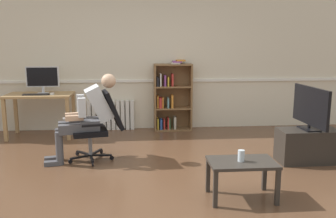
{
  "coord_description": "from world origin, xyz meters",
  "views": [
    {
      "loc": [
        -0.27,
        -4.21,
        1.66
      ],
      "look_at": [
        0.15,
        0.85,
        0.7
      ],
      "focal_mm": 38.62,
      "sensor_mm": 36.0,
      "label": 1
    }
  ],
  "objects_px": {
    "tv_screen": "(311,107)",
    "coffee_table": "(242,167)",
    "keyboard": "(36,94)",
    "drinking_glass": "(241,156)",
    "office_chair": "(100,123)",
    "radiator": "(111,115)",
    "tv_stand": "(308,146)",
    "person_seated": "(87,115)",
    "computer_desk": "(40,100)",
    "computer_mouse": "(52,94)",
    "bookshelf": "(171,98)",
    "imac_monitor": "(42,78)"
  },
  "relations": [
    {
      "from": "imac_monitor",
      "to": "tv_screen",
      "type": "bearing_deg",
      "value": -24.23
    },
    {
      "from": "coffee_table",
      "to": "tv_stand",
      "type": "bearing_deg",
      "value": 41.06
    },
    {
      "from": "bookshelf",
      "to": "radiator",
      "type": "bearing_deg",
      "value": 175.14
    },
    {
      "from": "imac_monitor",
      "to": "drinking_glass",
      "type": "xyz_separation_m",
      "value": [
        2.73,
        -2.89,
        -0.55
      ]
    },
    {
      "from": "office_chair",
      "to": "drinking_glass",
      "type": "bearing_deg",
      "value": 35.72
    },
    {
      "from": "radiator",
      "to": "coffee_table",
      "type": "distance_m",
      "value": 3.58
    },
    {
      "from": "office_chair",
      "to": "imac_monitor",
      "type": "bearing_deg",
      "value": -153.58
    },
    {
      "from": "office_chair",
      "to": "drinking_glass",
      "type": "relative_size",
      "value": 8.05
    },
    {
      "from": "computer_mouse",
      "to": "tv_screen",
      "type": "distance_m",
      "value": 4.12
    },
    {
      "from": "bookshelf",
      "to": "tv_stand",
      "type": "relative_size",
      "value": 1.62
    },
    {
      "from": "keyboard",
      "to": "tv_stand",
      "type": "bearing_deg",
      "value": -21.25
    },
    {
      "from": "keyboard",
      "to": "person_seated",
      "type": "distance_m",
      "value": 1.61
    },
    {
      "from": "tv_screen",
      "to": "radiator",
      "type": "bearing_deg",
      "value": 51.33
    },
    {
      "from": "keyboard",
      "to": "tv_stand",
      "type": "height_order",
      "value": "keyboard"
    },
    {
      "from": "office_chair",
      "to": "tv_screen",
      "type": "bearing_deg",
      "value": 70.75
    },
    {
      "from": "drinking_glass",
      "to": "radiator",
      "type": "bearing_deg",
      "value": 116.39
    },
    {
      "from": "imac_monitor",
      "to": "tv_stand",
      "type": "height_order",
      "value": "imac_monitor"
    },
    {
      "from": "computer_desk",
      "to": "coffee_table",
      "type": "relative_size",
      "value": 1.59
    },
    {
      "from": "bookshelf",
      "to": "tv_stand",
      "type": "distance_m",
      "value": 2.67
    },
    {
      "from": "keyboard",
      "to": "bookshelf",
      "type": "xyz_separation_m",
      "value": [
        2.34,
        0.43,
        -0.15
      ]
    },
    {
      "from": "radiator",
      "to": "drinking_glass",
      "type": "height_order",
      "value": "radiator"
    },
    {
      "from": "computer_mouse",
      "to": "radiator",
      "type": "distance_m",
      "value": 1.18
    },
    {
      "from": "coffee_table",
      "to": "bookshelf",
      "type": "bearing_deg",
      "value": 98.63
    },
    {
      "from": "tv_stand",
      "to": "person_seated",
      "type": "bearing_deg",
      "value": 173.66
    },
    {
      "from": "coffee_table",
      "to": "drinking_glass",
      "type": "distance_m",
      "value": 0.12
    },
    {
      "from": "computer_desk",
      "to": "keyboard",
      "type": "bearing_deg",
      "value": -99.64
    },
    {
      "from": "bookshelf",
      "to": "coffee_table",
      "type": "xyz_separation_m",
      "value": [
        0.47,
        -3.1,
        -0.26
      ]
    },
    {
      "from": "imac_monitor",
      "to": "person_seated",
      "type": "relative_size",
      "value": 0.47
    },
    {
      "from": "tv_stand",
      "to": "office_chair",
      "type": "bearing_deg",
      "value": 172.59
    },
    {
      "from": "computer_mouse",
      "to": "tv_stand",
      "type": "relative_size",
      "value": 0.12
    },
    {
      "from": "office_chair",
      "to": "radiator",
      "type": "bearing_deg",
      "value": 167.65
    },
    {
      "from": "computer_mouse",
      "to": "coffee_table",
      "type": "distance_m",
      "value": 3.72
    },
    {
      "from": "keyboard",
      "to": "tv_screen",
      "type": "distance_m",
      "value": 4.36
    },
    {
      "from": "tv_screen",
      "to": "coffee_table",
      "type": "distance_m",
      "value": 1.71
    },
    {
      "from": "office_chair",
      "to": "tv_stand",
      "type": "distance_m",
      "value": 2.91
    },
    {
      "from": "imac_monitor",
      "to": "keyboard",
      "type": "height_order",
      "value": "imac_monitor"
    },
    {
      "from": "imac_monitor",
      "to": "office_chair",
      "type": "distance_m",
      "value": 1.88
    },
    {
      "from": "keyboard",
      "to": "drinking_glass",
      "type": "xyz_separation_m",
      "value": [
        2.8,
        -2.67,
        -0.29
      ]
    },
    {
      "from": "radiator",
      "to": "coffee_table",
      "type": "height_order",
      "value": "radiator"
    },
    {
      "from": "keyboard",
      "to": "coffee_table",
      "type": "xyz_separation_m",
      "value": [
        2.81,
        -2.67,
        -0.41
      ]
    },
    {
      "from": "computer_desk",
      "to": "keyboard",
      "type": "height_order",
      "value": "keyboard"
    },
    {
      "from": "bookshelf",
      "to": "office_chair",
      "type": "distance_m",
      "value": 2.0
    },
    {
      "from": "imac_monitor",
      "to": "computer_mouse",
      "type": "distance_m",
      "value": 0.38
    },
    {
      "from": "office_chair",
      "to": "computer_mouse",
      "type": "bearing_deg",
      "value": -154.78
    },
    {
      "from": "person_seated",
      "to": "tv_screen",
      "type": "bearing_deg",
      "value": 71.83
    },
    {
      "from": "drinking_glass",
      "to": "keyboard",
      "type": "bearing_deg",
      "value": 136.3
    },
    {
      "from": "person_seated",
      "to": "drinking_glass",
      "type": "xyz_separation_m",
      "value": [
        1.77,
        -1.43,
        -0.17
      ]
    },
    {
      "from": "office_chair",
      "to": "drinking_glass",
      "type": "height_order",
      "value": "office_chair"
    },
    {
      "from": "keyboard",
      "to": "computer_mouse",
      "type": "relative_size",
      "value": 4.31
    },
    {
      "from": "keyboard",
      "to": "coffee_table",
      "type": "distance_m",
      "value": 3.9
    }
  ]
}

